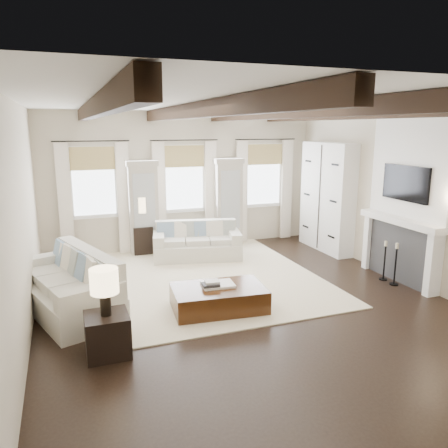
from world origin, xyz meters
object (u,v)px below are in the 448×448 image
object	(u,v)px
ottoman	(219,299)
side_table_back	(142,240)
sofa_back	(197,243)
sofa_left	(72,287)
side_table_front	(107,335)

from	to	relation	value
ottoman	side_table_back	xyz separation A→B (m)	(-0.57, 3.61, 0.14)
sofa_back	sofa_left	world-z (taller)	sofa_left
sofa_left	ottoman	bearing A→B (deg)	-19.78
sofa_back	ottoman	xyz separation A→B (m)	(-0.50, -2.82, -0.14)
sofa_back	sofa_left	bearing A→B (deg)	-142.55
sofa_back	side_table_back	distance (m)	1.33
sofa_left	side_table_back	xyz separation A→B (m)	(1.60, 2.83, -0.07)
sofa_left	side_table_front	bearing A→B (deg)	-76.58
side_table_front	side_table_back	bearing A→B (deg)	74.58
sofa_left	side_table_front	distance (m)	1.65
side_table_front	side_table_back	xyz separation A→B (m)	(1.22, 4.43, 0.06)
side_table_back	ottoman	bearing A→B (deg)	-81.08
ottoman	side_table_front	size ratio (longest dim) A/B	2.67
sofa_back	side_table_back	xyz separation A→B (m)	(-1.07, 0.79, -0.01)
side_table_front	sofa_left	bearing A→B (deg)	103.42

